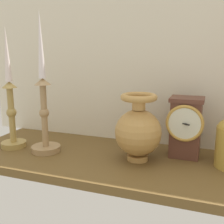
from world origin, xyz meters
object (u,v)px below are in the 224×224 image
candlestick_tall_center (44,107)px  brass_vase_bulbous (138,130)px  candlestick_tall_left (11,107)px  mantel_clock (186,126)px

candlestick_tall_center → brass_vase_bulbous: 30.06cm
candlestick_tall_left → brass_vase_bulbous: bearing=4.3°
mantel_clock → brass_vase_bulbous: size_ratio=0.92×
brass_vase_bulbous → candlestick_tall_center: bearing=-174.0°
mantel_clock → brass_vase_bulbous: (-12.51, -7.66, -0.32)cm
candlestick_tall_center → brass_vase_bulbous: (29.45, 3.10, -5.20)cm
brass_vase_bulbous → mantel_clock: bearing=31.5°
candlestick_tall_center → mantel_clock: bearing=14.4°
mantel_clock → brass_vase_bulbous: brass_vase_bulbous is taller
mantel_clock → candlestick_tall_left: bearing=-168.7°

